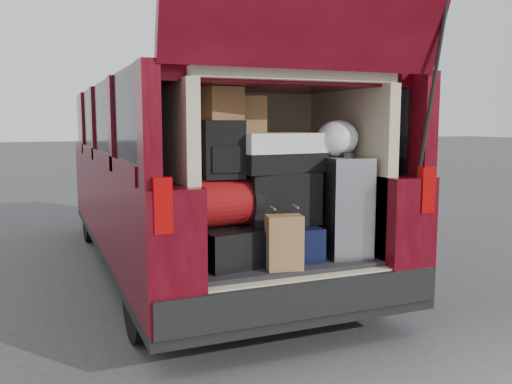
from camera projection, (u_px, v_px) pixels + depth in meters
ground at (283, 342)px, 3.60m from camera, size 80.00×80.00×0.00m
minivan at (201, 179)px, 5.19m from camera, size 1.90×5.35×2.77m
load_floor at (266, 290)px, 3.82m from camera, size 1.24×1.05×0.55m
black_hardshell at (224, 243)px, 3.54m from camera, size 0.52×0.65×0.24m
navy_hardshell at (281, 241)px, 3.64m from camera, size 0.44×0.53×0.22m
silver_roller at (342, 206)px, 3.71m from camera, size 0.34×0.48×0.67m
kraft_bag at (284, 242)px, 3.33m from camera, size 0.24×0.18×0.34m
red_duffel at (221, 203)px, 3.48m from camera, size 0.50×0.36×0.31m
black_soft_case at (281, 198)px, 3.63m from camera, size 0.49×0.30×0.35m
backpack at (223, 150)px, 3.44m from camera, size 0.27×0.17×0.37m
twotone_duffel at (280, 153)px, 3.61m from camera, size 0.61×0.36×0.26m
grocery_sack_lower at (222, 104)px, 3.42m from camera, size 0.26×0.22×0.21m
grocery_sack_upper at (245, 115)px, 3.57m from camera, size 0.25×0.20×0.24m
plastic_bag_right at (337, 138)px, 3.68m from camera, size 0.31×0.29×0.25m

